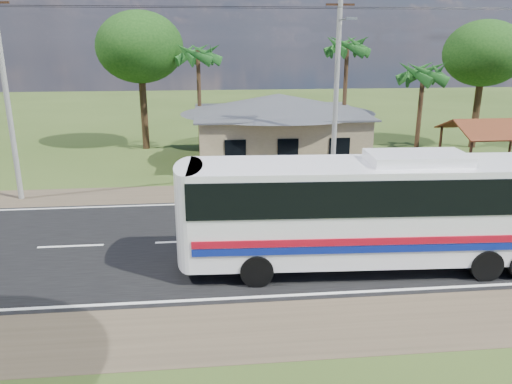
# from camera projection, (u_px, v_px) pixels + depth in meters

# --- Properties ---
(ground) EXTENTS (120.00, 120.00, 0.00)m
(ground) POSITION_uv_depth(u_px,v_px,m) (299.00, 238.00, 20.27)
(ground) COLOR #314719
(ground) RESTS_ON ground
(road) EXTENTS (120.00, 16.00, 0.03)m
(road) POSITION_uv_depth(u_px,v_px,m) (299.00, 237.00, 20.27)
(road) COLOR black
(road) RESTS_ON ground
(house) EXTENTS (12.40, 10.00, 5.00)m
(house) POSITION_uv_depth(u_px,v_px,m) (278.00, 121.00, 31.93)
(house) COLOR tan
(house) RESTS_ON ground
(waiting_shed) EXTENTS (5.20, 4.48, 3.35)m
(waiting_shed) POSITION_uv_depth(u_px,v_px,m) (495.00, 129.00, 28.79)
(waiting_shed) COLOR #3C2416
(waiting_shed) RESTS_ON ground
(concrete_barrier) EXTENTS (7.00, 0.30, 0.90)m
(concrete_barrier) POSITION_uv_depth(u_px,v_px,m) (501.00, 181.00, 26.62)
(concrete_barrier) COLOR #9E9E99
(concrete_barrier) RESTS_ON ground
(utility_poles) EXTENTS (32.80, 2.22, 11.00)m
(utility_poles) POSITION_uv_depth(u_px,v_px,m) (330.00, 80.00, 24.98)
(utility_poles) COLOR #9E9E99
(utility_poles) RESTS_ON ground
(palm_near) EXTENTS (2.80, 2.80, 6.70)m
(palm_near) POSITION_uv_depth(u_px,v_px,m) (423.00, 74.00, 29.95)
(palm_near) COLOR #47301E
(palm_near) RESTS_ON ground
(palm_mid) EXTENTS (2.80, 2.80, 8.20)m
(palm_mid) POSITION_uv_depth(u_px,v_px,m) (347.00, 47.00, 33.46)
(palm_mid) COLOR #47301E
(palm_mid) RESTS_ON ground
(palm_far) EXTENTS (2.80, 2.80, 7.70)m
(palm_far) POSITION_uv_depth(u_px,v_px,m) (198.00, 55.00, 33.11)
(palm_far) COLOR #47301E
(palm_far) RESTS_ON ground
(tree_behind_house) EXTENTS (6.00, 6.00, 9.61)m
(tree_behind_house) POSITION_uv_depth(u_px,v_px,m) (140.00, 48.00, 34.49)
(tree_behind_house) COLOR #47301E
(tree_behind_house) RESTS_ON ground
(tree_behind_shed) EXTENTS (5.60, 5.60, 9.02)m
(tree_behind_shed) POSITION_uv_depth(u_px,v_px,m) (484.00, 54.00, 35.04)
(tree_behind_shed) COLOR #47301E
(tree_behind_shed) RESTS_ON ground
(coach_bus) EXTENTS (13.31, 3.41, 4.10)m
(coach_bus) POSITION_uv_depth(u_px,v_px,m) (382.00, 203.00, 17.10)
(coach_bus) COLOR white
(coach_bus) RESTS_ON ground
(motorcycle) EXTENTS (1.75, 0.87, 0.88)m
(motorcycle) POSITION_uv_depth(u_px,v_px,m) (343.00, 182.00, 26.51)
(motorcycle) COLOR black
(motorcycle) RESTS_ON ground
(person) EXTENTS (0.67, 0.54, 1.61)m
(person) POSITION_uv_depth(u_px,v_px,m) (429.00, 182.00, 25.12)
(person) COLOR navy
(person) RESTS_ON ground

